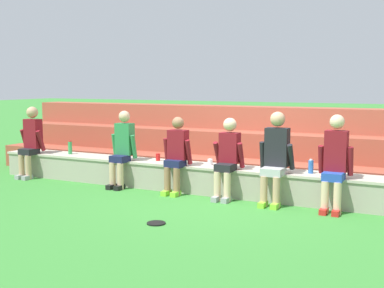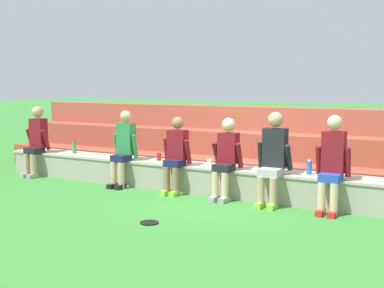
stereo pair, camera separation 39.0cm
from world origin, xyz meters
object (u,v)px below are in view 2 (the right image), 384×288
plastic_cup_left_end (210,162)px  water_bottle_near_right (309,168)px  person_far_left (36,139)px  person_center (176,153)px  plastic_cup_middle (159,157)px  person_right_of_center (226,156)px  person_rightmost_edge (332,162)px  frisbee (149,223)px  water_bottle_mid_left (74,147)px  person_far_right (273,156)px  person_left_of_center (124,147)px

plastic_cup_left_end → water_bottle_near_right: bearing=-0.6°
person_far_left → plastic_cup_left_end: bearing=4.8°
person_center → plastic_cup_middle: bearing=148.0°
person_right_of_center → person_rightmost_edge: 1.69m
person_rightmost_edge → plastic_cup_middle: size_ratio=10.85×
person_center → frisbee: 1.98m
person_center → water_bottle_near_right: bearing=8.1°
person_far_left → water_bottle_mid_left: 0.80m
plastic_cup_middle → person_center: bearing=-32.0°
water_bottle_near_right → frisbee: bearing=-126.9°
person_far_left → plastic_cup_middle: 2.72m
plastic_cup_middle → plastic_cup_left_end: plastic_cup_middle is taller
person_far_right → plastic_cup_left_end: bearing=166.2°
plastic_cup_middle → water_bottle_mid_left: bearing=-179.0°
person_center → plastic_cup_middle: 0.68m
person_far_left → water_bottle_mid_left: person_far_left is taller
person_left_of_center → water_bottle_near_right: 3.32m
person_far_right → person_center: bearing=-179.1°
person_left_of_center → water_bottle_mid_left: size_ratio=5.18×
water_bottle_near_right → water_bottle_mid_left: (-4.72, 0.01, 0.02)m
person_far_left → person_right_of_center: size_ratio=1.07×
person_right_of_center → plastic_cup_middle: person_right_of_center is taller
person_far_left → frisbee: (3.90, -1.76, -0.73)m
plastic_cup_middle → frisbee: bearing=-60.2°
person_right_of_center → person_left_of_center: bearing=179.7°
person_far_left → plastic_cup_left_end: size_ratio=13.18×
person_rightmost_edge → water_bottle_near_right: (-0.42, 0.31, -0.16)m
person_right_of_center → plastic_cup_middle: size_ratio=10.05×
water_bottle_near_right → person_left_of_center: bearing=-175.4°
person_far_left → plastic_cup_middle: bearing=7.1°
person_center → person_far_right: bearing=0.9°
person_far_right → person_right_of_center: bearing=179.4°
person_rightmost_edge → plastic_cup_left_end: 2.17m
person_center → person_far_right: 1.71m
person_right_of_center → plastic_cup_left_end: person_right_of_center is taller
person_far_left → person_center: size_ratio=1.08×
person_left_of_center → person_far_right: (2.82, -0.02, 0.04)m
person_center → plastic_cup_middle: size_ratio=9.99×
person_right_of_center → plastic_cup_left_end: (-0.44, 0.30, -0.17)m
frisbee → person_left_of_center: bearing=134.4°
person_rightmost_edge → plastic_cup_middle: bearing=173.6°
person_rightmost_edge → water_bottle_near_right: person_rightmost_edge is taller
water_bottle_mid_left → plastic_cup_left_end: 3.01m
water_bottle_near_right → frisbee: 2.64m
person_rightmost_edge → water_bottle_near_right: 0.55m
person_left_of_center → plastic_cup_left_end: size_ratio=12.90×
person_far_left → person_right_of_center: person_far_left is taller
person_left_of_center → person_center: person_left_of_center is taller
frisbee → person_center: bearing=110.1°
person_rightmost_edge → frisbee: size_ratio=5.62×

